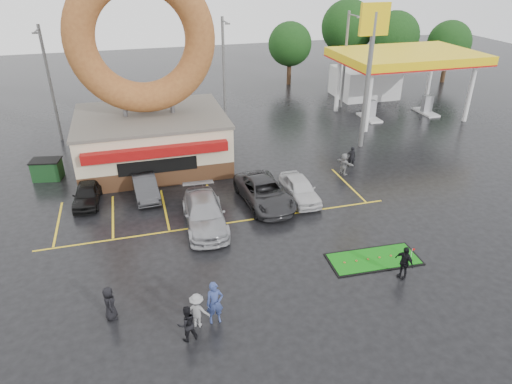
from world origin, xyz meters
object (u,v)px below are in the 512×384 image
object	(u,v)px
car_silver	(204,213)
shell_sign	(371,50)
streetlight_mid	(224,68)
person_cameraman	(404,262)
putting_green	(374,259)
car_grey	(264,192)
person_blue	(215,303)
car_dgrey	(145,187)
car_white	(300,189)
car_black	(87,194)
donut_shop	(149,104)
streetlight_left	(50,82)
gas_station	(387,69)
dumpster	(47,170)
streetlight_right	(345,58)

from	to	relation	value
car_silver	shell_sign	bearing A→B (deg)	33.54
streetlight_mid	person_cameraman	size ratio (longest dim) A/B	5.36
streetlight_mid	putting_green	world-z (taller)	streetlight_mid
shell_sign	car_grey	xyz separation A→B (m)	(-10.08, -6.96, -6.63)
car_silver	person_blue	xyz separation A→B (m)	(-0.90, -7.58, 0.19)
shell_sign	car_dgrey	bearing A→B (deg)	-166.73
car_white	car_black	bearing A→B (deg)	166.42
donut_shop	car_grey	bearing A→B (deg)	-53.26
streetlight_mid	car_dgrey	size ratio (longest dim) A/B	2.26
streetlight_left	car_dgrey	world-z (taller)	streetlight_left
gas_station	dumpster	world-z (taller)	gas_station
person_blue	dumpster	size ratio (longest dim) A/B	1.08
car_dgrey	dumpster	bearing A→B (deg)	140.91
gas_station	car_silver	bearing A→B (deg)	-140.30
donut_shop	shell_sign	world-z (taller)	donut_shop
streetlight_mid	person_cameraman	distance (m)	25.01
donut_shop	car_silver	size ratio (longest dim) A/B	2.51
donut_shop	putting_green	bearing A→B (deg)	-57.57
car_black	car_grey	world-z (taller)	car_grey
gas_station	car_white	distance (m)	21.95
car_dgrey	person_cameraman	world-z (taller)	person_cameraman
streetlight_right	putting_green	size ratio (longest dim) A/B	1.93
car_silver	person_cameraman	size ratio (longest dim) A/B	3.20
person_blue	putting_green	world-z (taller)	person_blue
gas_station	car_grey	size ratio (longest dim) A/B	2.52
car_silver	dumpster	bearing A→B (deg)	138.22
person_cameraman	putting_green	world-z (taller)	person_cameraman
shell_sign	car_silver	size ratio (longest dim) A/B	1.97
streetlight_mid	person_blue	size ratio (longest dim) A/B	4.63
gas_station	car_white	world-z (taller)	gas_station
car_dgrey	shell_sign	bearing A→B (deg)	9.27
car_silver	putting_green	bearing A→B (deg)	-33.92
shell_sign	car_black	world-z (taller)	shell_sign
streetlight_right	car_white	bearing A→B (deg)	-122.59
gas_station	car_grey	xyz separation A→B (m)	(-17.08, -15.90, -2.95)
streetlight_right	car_dgrey	xyz separation A→B (m)	(-19.96, -13.92, -4.13)
car_grey	shell_sign	bearing A→B (deg)	30.27
shell_sign	car_white	xyz separation A→B (m)	(-7.81, -6.99, -6.67)
car_dgrey	streetlight_right	bearing A→B (deg)	30.88
gas_station	car_silver	size ratio (longest dim) A/B	2.54
shell_sign	donut_shop	bearing A→B (deg)	176.53
gas_station	shell_sign	xyz separation A→B (m)	(-7.00, -8.94, 3.68)
donut_shop	streetlight_left	world-z (taller)	donut_shop
donut_shop	shell_sign	bearing A→B (deg)	-3.47
streetlight_right	car_black	distance (m)	27.56
streetlight_mid	car_silver	world-z (taller)	streetlight_mid
donut_shop	person_cameraman	bearing A→B (deg)	-58.58
shell_sign	car_grey	size ratio (longest dim) A/B	1.96
donut_shop	streetlight_mid	xyz separation A→B (m)	(7.00, 7.95, 0.32)
streetlight_mid	dumpster	bearing A→B (deg)	-148.77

